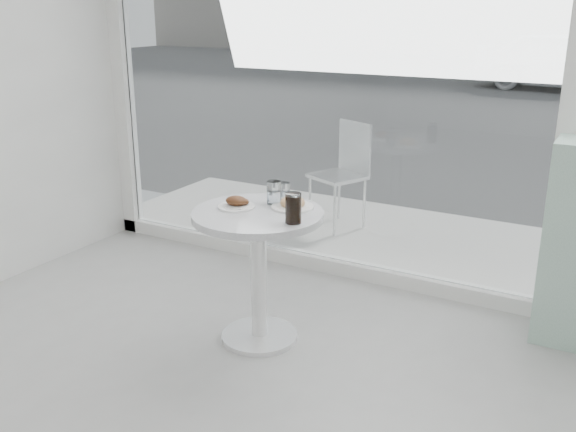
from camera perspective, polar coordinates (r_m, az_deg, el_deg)
The scene contains 10 objects.
storefront at distance 4.08m, azimuth 12.89°, elevation 16.09°, with size 5.00×0.14×3.00m.
main_table at distance 3.54m, azimuth -2.66°, elevation -2.98°, with size 0.72×0.72×0.77m.
patio_deck at distance 5.19m, azimuth 13.39°, elevation -2.68°, with size 5.60×1.60×0.05m, color beige.
patio_chair at distance 5.36m, azimuth 5.04°, elevation 4.29°, with size 0.50×0.50×0.88m.
car_white at distance 16.03m, azimuth 23.49°, elevation 12.57°, with size 1.58×3.92×1.34m, color silver.
plate_fritter at distance 3.54m, azimuth -4.55°, elevation 1.14°, with size 0.20×0.20×0.07m.
plate_donut at distance 3.52m, azimuth 0.41°, elevation 1.05°, with size 0.23×0.23×0.06m.
water_tumbler_a at distance 3.63m, azimuth -0.35°, elevation 2.04°, with size 0.07×0.07×0.11m.
water_tumbler_b at distance 3.59m, azimuth -1.26°, elevation 1.99°, with size 0.08×0.08×0.13m.
cola_glass at distance 3.26m, azimuth 0.48°, elevation 0.65°, with size 0.08×0.08×0.16m.
Camera 1 is at (1.26, -0.90, 1.83)m, focal length 40.00 mm.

